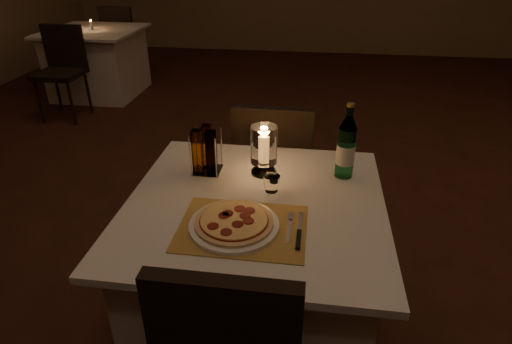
# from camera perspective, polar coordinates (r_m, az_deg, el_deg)

# --- Properties ---
(floor) EXTENTS (8.00, 10.00, 0.02)m
(floor) POSITION_cam_1_polar(r_m,az_deg,el_deg) (2.70, 7.61, -9.27)
(floor) COLOR #401D14
(floor) RESTS_ON ground
(main_table) EXTENTS (1.00, 1.00, 0.74)m
(main_table) POSITION_cam_1_polar(r_m,az_deg,el_deg) (1.89, -0.09, -13.31)
(main_table) COLOR silver
(main_table) RESTS_ON ground
(chair_far) EXTENTS (0.42, 0.42, 0.90)m
(chair_far) POSITION_cam_1_polar(r_m,az_deg,el_deg) (2.38, 2.33, 1.41)
(chair_far) COLOR black
(chair_far) RESTS_ON ground
(placemat) EXTENTS (0.45, 0.34, 0.00)m
(placemat) POSITION_cam_1_polar(r_m,az_deg,el_deg) (1.52, -1.81, -7.44)
(placemat) COLOR #B0853D
(placemat) RESTS_ON main_table
(plate) EXTENTS (0.32, 0.32, 0.01)m
(plate) POSITION_cam_1_polar(r_m,az_deg,el_deg) (1.52, -2.94, -7.07)
(plate) COLOR white
(plate) RESTS_ON placemat
(pizza) EXTENTS (0.28, 0.28, 0.02)m
(pizza) POSITION_cam_1_polar(r_m,az_deg,el_deg) (1.51, -2.95, -6.57)
(pizza) COLOR #D8B77F
(pizza) RESTS_ON plate
(fork) EXTENTS (0.02, 0.18, 0.00)m
(fork) POSITION_cam_1_polar(r_m,az_deg,el_deg) (1.53, 4.54, -7.08)
(fork) COLOR silver
(fork) RESTS_ON placemat
(knife) EXTENTS (0.02, 0.22, 0.01)m
(knife) POSITION_cam_1_polar(r_m,az_deg,el_deg) (1.48, 5.74, -8.44)
(knife) COLOR black
(knife) RESTS_ON placemat
(tumbler) EXTENTS (0.07, 0.07, 0.07)m
(tumbler) POSITION_cam_1_polar(r_m,az_deg,el_deg) (1.72, 2.08, -1.53)
(tumbler) COLOR white
(tumbler) RESTS_ON main_table
(water_bottle) EXTENTS (0.08, 0.08, 0.33)m
(water_bottle) POSITION_cam_1_polar(r_m,az_deg,el_deg) (1.82, 11.92, 3.15)
(water_bottle) COLOR #61B47F
(water_bottle) RESTS_ON main_table
(hurricane_candle) EXTENTS (0.11, 0.11, 0.22)m
(hurricane_candle) POSITION_cam_1_polar(r_m,az_deg,el_deg) (1.81, 1.06, 3.43)
(hurricane_candle) COLOR white
(hurricane_candle) RESTS_ON main_table
(cruet_caddy) EXTENTS (0.12, 0.12, 0.21)m
(cruet_caddy) POSITION_cam_1_polar(r_m,az_deg,el_deg) (1.84, -6.73, 2.63)
(cruet_caddy) COLOR white
(cruet_caddy) RESTS_ON main_table
(neighbor_table_left) EXTENTS (1.00, 1.00, 0.74)m
(neighbor_table_left) POSITION_cam_1_polar(r_m,az_deg,el_deg) (5.44, -20.30, 13.57)
(neighbor_table_left) COLOR silver
(neighbor_table_left) RESTS_ON ground
(neighbor_chair_la) EXTENTS (0.42, 0.42, 0.90)m
(neighbor_chair_la) POSITION_cam_1_polar(r_m,az_deg,el_deg) (4.80, -24.45, 13.12)
(neighbor_chair_la) COLOR black
(neighbor_chair_la) RESTS_ON ground
(neighbor_chair_lb) EXTENTS (0.42, 0.42, 0.90)m
(neighbor_chair_lb) POSITION_cam_1_polar(r_m,az_deg,el_deg) (6.03, -17.52, 17.07)
(neighbor_chair_lb) COLOR black
(neighbor_chair_lb) RESTS_ON ground
(neighbor_candle_left) EXTENTS (0.03, 0.03, 0.11)m
(neighbor_candle_left) POSITION_cam_1_polar(r_m,az_deg,el_deg) (5.36, -21.08, 17.82)
(neighbor_candle_left) COLOR white
(neighbor_candle_left) RESTS_ON neighbor_table_left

